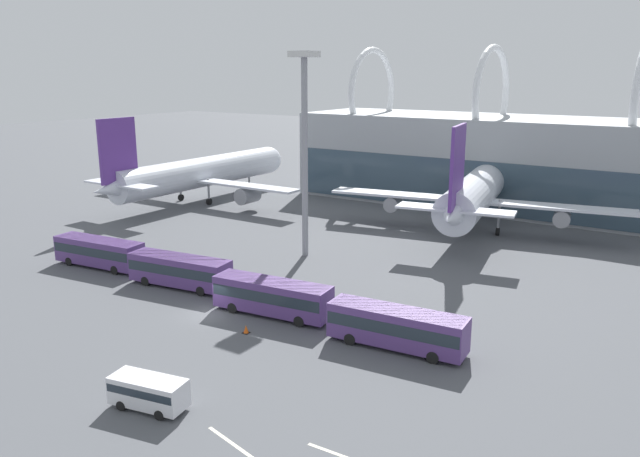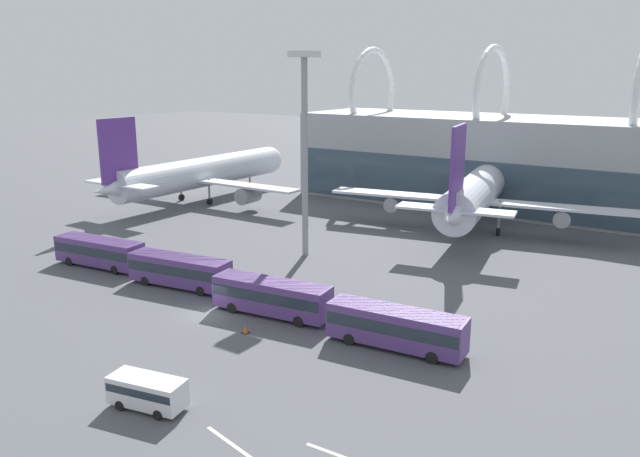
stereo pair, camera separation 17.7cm
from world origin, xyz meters
TOP-DOWN VIEW (x-y plane):
  - ground_plane at (0.00, 0.00)m, footprint 440.00×440.00m
  - airliner_at_gate_near at (-37.18, 36.99)m, footprint 42.21×43.43m
  - airliner_at_gate_far at (9.70, 43.43)m, footprint 40.97×38.33m
  - shuttle_bus_0 at (-20.45, 3.85)m, footprint 11.66×4.04m
  - shuttle_bus_1 at (-7.69, 4.03)m, footprint 11.69×4.31m
  - shuttle_bus_2 at (5.07, 3.20)m, footprint 11.66×4.04m
  - shuttle_bus_3 at (17.83, 3.12)m, footprint 11.62×3.77m
  - service_van_foreground at (8.27, -14.42)m, footprint 5.58×3.03m
  - floodlight_mast at (-3.39, 20.74)m, footprint 2.74×2.74m
  - traffic_cone_0 at (5.68, -1.33)m, footprint 0.61×0.61m

SIDE VIEW (x-z plane):
  - ground_plane at x=0.00m, z-range 0.00..0.00m
  - traffic_cone_0 at x=5.68m, z-range -0.01..0.71m
  - service_van_foreground at x=8.27m, z-range 0.20..2.38m
  - shuttle_bus_0 at x=-20.45m, z-range 0.29..3.58m
  - shuttle_bus_1 at x=-7.69m, z-range 0.29..3.58m
  - shuttle_bus_2 at x=5.07m, z-range 0.29..3.58m
  - shuttle_bus_3 at x=17.83m, z-range 0.29..3.58m
  - airliner_at_gate_near at x=-37.18m, z-range -2.67..12.61m
  - airliner_at_gate_far at x=9.70m, z-range -2.44..13.53m
  - floodlight_mast at x=-3.39m, z-range 3.13..27.27m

